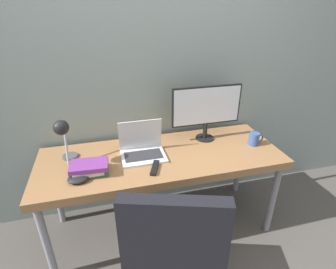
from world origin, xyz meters
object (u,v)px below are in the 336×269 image
Objects in this scene: mug at (254,139)px; book_stack at (89,168)px; monitor at (207,108)px; game_controller at (78,178)px; office_chair at (174,250)px; laptop at (142,149)px; desk_lamp at (63,133)px.

book_stack is at bearing -176.62° from mug.
monitor is 4.24× the size of game_controller.
office_chair is 0.74m from game_controller.
office_chair is at bearing -87.61° from laptop.
office_chair reaches higher than game_controller.
laptop is 0.41m from book_stack.
book_stack is at bearing 46.15° from game_controller.
desk_lamp is at bearing 177.40° from mug.
office_chair reaches higher than book_stack.
office_chair is 0.76m from book_stack.
office_chair is at bearing -53.73° from desk_lamp.
office_chair reaches higher than mug.
desk_lamp is at bearing 108.71° from game_controller.
game_controller is (0.07, -0.21, -0.23)m from desk_lamp.
mug is (1.40, -0.06, -0.20)m from desk_lamp.
book_stack is (0.14, -0.14, -0.21)m from desk_lamp.
laptop is 0.49m from game_controller.
laptop is at bearing -166.16° from monitor.
book_stack is (-0.41, 0.61, 0.18)m from office_chair.
book_stack is 0.10m from game_controller.
game_controller is at bearing -173.82° from mug.
desk_lamp is 0.32m from game_controller.
monitor is (0.54, 0.13, 0.22)m from laptop.
game_controller is at bearing -154.91° from laptop.
desk_lamp is 0.28m from book_stack.
game_controller is at bearing 131.53° from office_chair.
mug reaches higher than game_controller.
game_controller is at bearing -160.89° from monitor.
monitor reaches higher than laptop.
mug reaches higher than book_stack.
mug is (0.85, 0.68, 0.19)m from office_chair.
monitor is 4.60× the size of mug.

